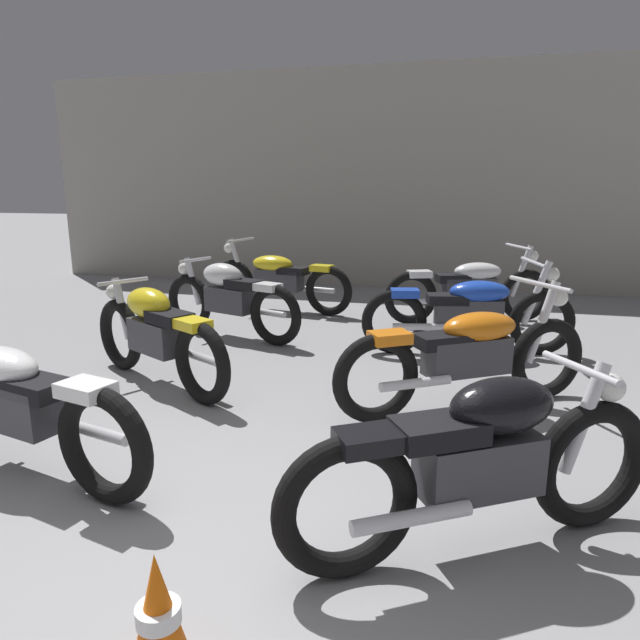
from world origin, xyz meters
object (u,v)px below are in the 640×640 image
Objects in this scene: motorcycle_left_row_2 at (229,298)px; motorcycle_left_row_3 at (278,278)px; motorcycle_left_row_0 at (12,400)px; traffic_cone at (160,629)px; motorcycle_right_row_3 at (470,287)px; motorcycle_left_row_1 at (156,333)px; motorcycle_right_row_2 at (470,311)px; motorcycle_right_row_1 at (469,354)px; motorcycle_right_row_0 at (481,460)px.

motorcycle_left_row_2 is 0.88× the size of motorcycle_left_row_3.
traffic_cone is at bearing -36.20° from motorcycle_left_row_0.
motorcycle_right_row_3 is (2.66, 4.66, 0.00)m from motorcycle_left_row_0.
motorcycle_right_row_2 reaches higher than motorcycle_left_row_1.
motorcycle_left_row_3 is (0.06, 3.16, -0.01)m from motorcycle_left_row_1.
traffic_cone is (1.64, -1.20, -0.19)m from motorcycle_left_row_0.
traffic_cone is (-1.02, -5.86, -0.19)m from motorcycle_right_row_3.
motorcycle_right_row_1 is 0.91× the size of motorcycle_right_row_3.
motorcycle_left_row_0 is at bearing -89.96° from motorcycle_left_row_2.
motorcycle_left_row_0 and motorcycle_right_row_1 have the same top height.
motorcycle_right_row_2 and motorcycle_right_row_3 have the same top height.
motorcycle_right_row_3 is (-0.02, 4.77, -0.01)m from motorcycle_right_row_0.
motorcycle_right_row_1 is at bearing 32.28° from motorcycle_left_row_0.
motorcycle_right_row_3 reaches higher than motorcycle_left_row_1.
motorcycle_left_row_3 is 1.04× the size of motorcycle_right_row_3.
motorcycle_left_row_0 and motorcycle_left_row_3 have the same top height.
motorcycle_left_row_0 is at bearing -147.72° from motorcycle_right_row_1.
motorcycle_left_row_1 is at bearing -178.67° from motorcycle_right_row_1.
motorcycle_left_row_0 is at bearing -119.70° from motorcycle_right_row_3.
motorcycle_left_row_1 is 0.94× the size of motorcycle_left_row_2.
motorcycle_left_row_1 is 3.16m from motorcycle_left_row_3.
motorcycle_right_row_0 is 1.52m from traffic_cone.
motorcycle_right_row_0 is (2.59, -4.87, 0.01)m from motorcycle_left_row_3.
motorcycle_right_row_0 is at bearing -89.71° from motorcycle_right_row_3.
motorcycle_left_row_0 is 5.37m from motorcycle_right_row_3.
motorcycle_right_row_0 is 3.33m from motorcycle_right_row_2.
motorcycle_right_row_2 reaches higher than traffic_cone.
motorcycle_left_row_2 is 1.50m from motorcycle_left_row_3.
motorcycle_left_row_2 is 4.31m from motorcycle_right_row_0.
motorcycle_right_row_3 reaches higher than motorcycle_right_row_0.
motorcycle_right_row_3 is at bearing 89.50° from motorcycle_right_row_2.
motorcycle_left_row_2 is 1.01× the size of motorcycle_right_row_1.
motorcycle_right_row_2 is (2.65, 3.22, 0.00)m from motorcycle_left_row_0.
motorcycle_right_row_0 is 3.22× the size of traffic_cone.
traffic_cone is at bearing -60.12° from motorcycle_left_row_1.
motorcycle_right_row_3 is at bearing 60.30° from motorcycle_left_row_0.
motorcycle_left_row_2 is at bearing 90.04° from motorcycle_left_row_0.
motorcycle_right_row_1 is (2.63, -1.60, -0.01)m from motorcycle_left_row_2.
motorcycle_right_row_1 is 0.88× the size of motorcycle_right_row_2.
motorcycle_right_row_3 is at bearing -2.19° from motorcycle_left_row_3.
motorcycle_left_row_1 is 0.82× the size of motorcycle_left_row_3.
motorcycle_left_row_2 is at bearing -152.26° from motorcycle_right_row_3.
motorcycle_left_row_3 is 1.24× the size of motorcycle_right_row_0.
motorcycle_left_row_1 is 0.94× the size of motorcycle_right_row_1.
motorcycle_right_row_0 is at bearing -2.39° from motorcycle_left_row_0.
motorcycle_left_row_1 is 3.24m from traffic_cone.
motorcycle_left_row_0 is 4.17m from motorcycle_right_row_2.
motorcycle_right_row_3 is (2.66, 1.40, -0.01)m from motorcycle_left_row_2.
motorcycle_right_row_1 reaches higher than motorcycle_left_row_1.
motorcycle_left_row_0 is 3.26m from motorcycle_left_row_2.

